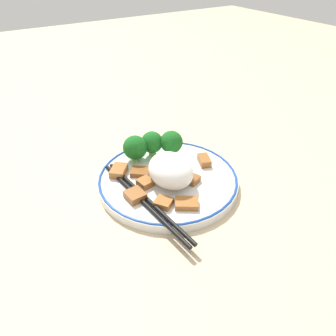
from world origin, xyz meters
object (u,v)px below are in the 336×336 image
object	(u,v)px
broccoli_back_center	(152,143)
chopsticks	(145,200)
plate	(168,179)
broccoli_back_right	(135,148)
broccoli_back_left	(171,142)

from	to	relation	value
broccoli_back_center	chopsticks	bearing A→B (deg)	-35.34
broccoli_back_center	chopsticks	xyz separation A→B (m)	(0.12, -0.08, -0.03)
plate	broccoli_back_right	size ratio (longest dim) A/B	4.88
broccoli_back_center	chopsticks	world-z (taller)	broccoli_back_center
broccoli_back_center	broccoli_back_right	size ratio (longest dim) A/B	0.99
plate	broccoli_back_right	distance (m)	0.09
plate	chopsticks	xyz separation A→B (m)	(0.04, -0.07, 0.01)
broccoli_back_left	chopsticks	bearing A→B (deg)	-50.42
broccoli_back_left	plate	bearing A→B (deg)	-38.05
plate	broccoli_back_center	distance (m)	0.09
plate	chopsticks	world-z (taller)	chopsticks
broccoli_back_left	broccoli_back_right	xyz separation A→B (m)	(-0.03, -0.07, -0.00)
broccoli_back_left	broccoli_back_center	world-z (taller)	broccoli_back_left
broccoli_back_center	broccoli_back_right	distance (m)	0.04
plate	broccoli_back_center	bearing A→B (deg)	170.61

